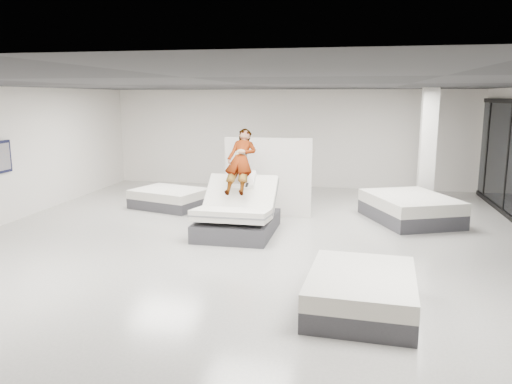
% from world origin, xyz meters
% --- Properties ---
extents(room, '(14.00, 14.04, 3.20)m').
position_xyz_m(room, '(0.00, 0.00, 1.60)').
color(room, '#BAB6B0').
rests_on(room, ground).
extents(hero_bed, '(1.62, 2.12, 1.33)m').
position_xyz_m(hero_bed, '(-0.40, 0.89, 0.40)').
color(hero_bed, '#39393E').
rests_on(hero_bed, floor).
extents(person, '(0.64, 1.57, 1.42)m').
position_xyz_m(person, '(-0.40, 1.22, 1.31)').
color(person, slate).
rests_on(person, hero_bed).
extents(remote, '(0.05, 0.14, 0.08)m').
position_xyz_m(remote, '(-0.18, 0.87, 1.10)').
color(remote, black).
rests_on(remote, person).
extents(divider_panel, '(2.17, 0.15, 1.97)m').
position_xyz_m(divider_panel, '(-0.03, 2.66, 0.99)').
color(divider_panel, white).
rests_on(divider_panel, floor).
extents(flat_bed_right_far, '(2.45, 2.75, 0.62)m').
position_xyz_m(flat_bed_right_far, '(3.44, 2.79, 0.31)').
color(flat_bed_right_far, '#39393E').
rests_on(flat_bed_right_far, floor).
extents(flat_bed_right_near, '(1.58, 2.04, 0.53)m').
position_xyz_m(flat_bed_right_near, '(2.21, -2.68, 0.27)').
color(flat_bed_right_near, '#39393E').
rests_on(flat_bed_right_near, floor).
extents(flat_bed_left_far, '(2.16, 1.86, 0.50)m').
position_xyz_m(flat_bed_left_far, '(-2.82, 3.12, 0.25)').
color(flat_bed_left_far, '#39393E').
rests_on(flat_bed_left_far, floor).
extents(column, '(0.40, 0.40, 3.20)m').
position_xyz_m(column, '(4.00, 4.50, 1.60)').
color(column, silver).
rests_on(column, floor).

